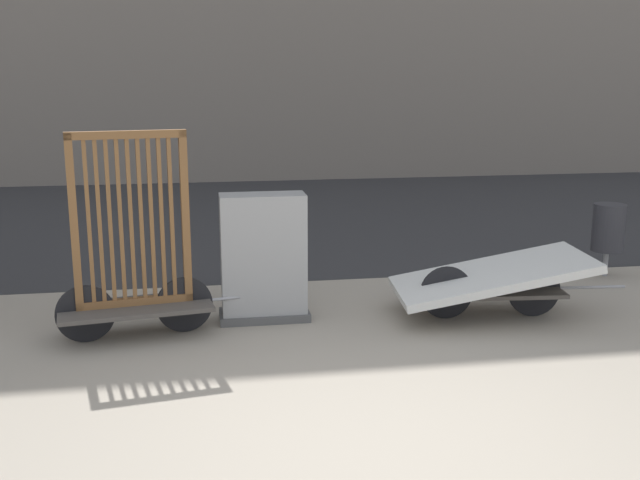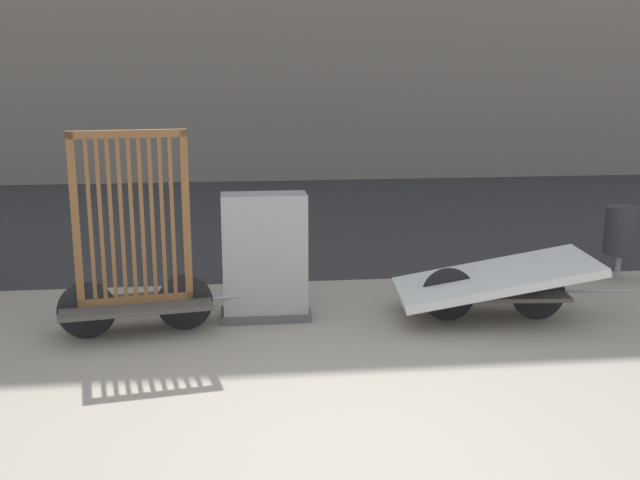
{
  "view_description": "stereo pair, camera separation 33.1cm",
  "coord_description": "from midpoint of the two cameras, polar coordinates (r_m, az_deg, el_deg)",
  "views": [
    {
      "loc": [
        -1.14,
        -4.28,
        2.41
      ],
      "look_at": [
        0.0,
        2.52,
        0.86
      ],
      "focal_mm": 42.0,
      "sensor_mm": 36.0,
      "label": 1
    },
    {
      "loc": [
        -0.81,
        -4.33,
        2.41
      ],
      "look_at": [
        0.0,
        2.52,
        0.86
      ],
      "focal_mm": 42.0,
      "sensor_mm": 36.0,
      "label": 2
    }
  ],
  "objects": [
    {
      "name": "bike_cart_with_bedframe",
      "position": [
        7.09,
        -12.62,
        -1.82
      ],
      "size": [
        2.1,
        0.83,
        1.91
      ],
      "rotation": [
        0.0,
        0.0,
        0.15
      ],
      "color": "#4C4742",
      "rests_on": "ground_plane"
    },
    {
      "name": "road_strip",
      "position": [
        12.91,
        -2.29,
        1.9
      ],
      "size": [
        56.0,
        8.42,
        0.01
      ],
      "color": "#2D2D30",
      "rests_on": "ground_plane"
    },
    {
      "name": "ground_plane",
      "position": [
        5.03,
        5.47,
        -16.0
      ],
      "size": [
        60.0,
        60.0,
        0.0
      ],
      "primitive_type": "plane",
      "color": "gray"
    },
    {
      "name": "bike_cart_with_mattress",
      "position": [
        7.62,
        14.37,
        -3.08
      ],
      "size": [
        2.38,
        1.19,
        0.65
      ],
      "rotation": [
        0.0,
        0.0,
        -0.09
      ],
      "color": "#4C4742",
      "rests_on": "ground_plane"
    },
    {
      "name": "utility_cabinet",
      "position": [
        7.38,
        -2.95,
        -1.63
      ],
      "size": [
        0.89,
        0.41,
        1.26
      ],
      "color": "#4C4C4C",
      "rests_on": "ground_plane"
    },
    {
      "name": "trash_bin",
      "position": [
        9.52,
        22.89,
        0.63
      ],
      "size": [
        0.38,
        0.38,
        0.88
      ],
      "color": "gray",
      "rests_on": "ground_plane"
    }
  ]
}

